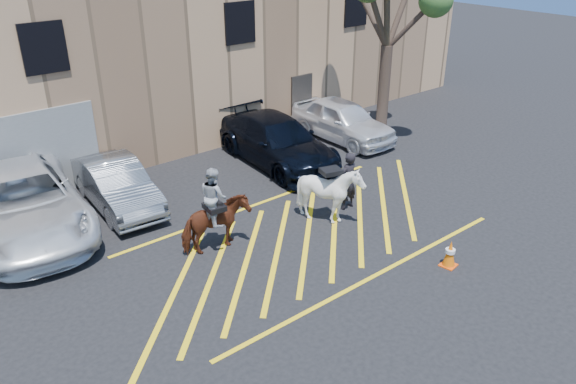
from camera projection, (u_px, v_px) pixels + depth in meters
ground at (300, 233)px, 15.88m from camera, size 90.00×90.00×0.00m
car_white_pickup at (23, 202)px, 15.64m from camera, size 3.71×6.76×1.79m
car_silver_sedan at (117, 185)px, 17.07m from camera, size 1.81×4.45×1.44m
car_blue_suv at (277, 141)px, 20.12m from camera, size 2.79×5.90×1.66m
car_white_suv at (342, 120)px, 22.30m from camera, size 1.97×4.75×1.61m
handler at (348, 181)px, 16.87m from camera, size 0.68×0.47×1.82m
warehouse at (108, 39)px, 22.61m from camera, size 32.42×10.20×7.30m
hatching_zone at (307, 237)px, 15.67m from camera, size 12.60×5.12×0.01m
mounted_bay at (215, 218)px, 14.65m from camera, size 1.87×0.98×2.38m
saddled_white at (330, 193)px, 16.11m from camera, size 1.83×1.95×1.79m
traffic_cone at (450, 253)px, 14.22m from camera, size 0.43×0.43×0.73m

